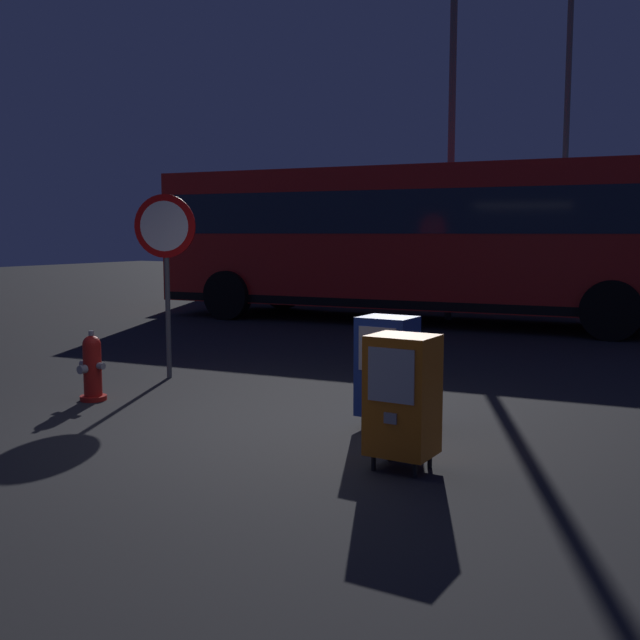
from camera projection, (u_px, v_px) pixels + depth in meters
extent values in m
plane|color=#262628|center=(223.00, 430.00, 6.86)|extent=(60.00, 60.00, 0.00)
cylinder|color=red|center=(93.00, 398.00, 8.08)|extent=(0.28, 0.28, 0.05)
cylinder|color=red|center=(92.00, 370.00, 8.04)|extent=(0.19, 0.19, 0.55)
sphere|color=red|center=(92.00, 344.00, 8.01)|extent=(0.19, 0.19, 0.19)
cylinder|color=gray|center=(91.00, 333.00, 8.00)|extent=(0.06, 0.06, 0.05)
cylinder|color=gray|center=(82.00, 369.00, 7.92)|extent=(0.09, 0.08, 0.09)
cylinder|color=gray|center=(84.00, 364.00, 8.10)|extent=(0.07, 0.07, 0.07)
cylinder|color=gray|center=(101.00, 366.00, 7.97)|extent=(0.07, 0.07, 0.07)
cylinder|color=black|center=(373.00, 463.00, 5.69)|extent=(0.04, 0.04, 0.12)
cylinder|color=black|center=(415.00, 470.00, 5.52)|extent=(0.04, 0.04, 0.12)
cylinder|color=black|center=(390.00, 453.00, 5.93)|extent=(0.04, 0.04, 0.12)
cylinder|color=black|center=(430.00, 460.00, 5.76)|extent=(0.04, 0.04, 0.12)
cube|color=orange|center=(403.00, 395.00, 5.66)|extent=(0.48, 0.40, 0.90)
cube|color=#B2B7BF|center=(391.00, 376.00, 5.47)|extent=(0.36, 0.01, 0.40)
cube|color=gray|center=(390.00, 418.00, 5.50)|extent=(0.10, 0.02, 0.08)
cylinder|color=black|center=(363.00, 422.00, 6.91)|extent=(0.04, 0.04, 0.12)
cylinder|color=black|center=(397.00, 427.00, 6.74)|extent=(0.04, 0.04, 0.12)
cylinder|color=black|center=(377.00, 416.00, 7.15)|extent=(0.04, 0.04, 0.12)
cylinder|color=black|center=(410.00, 420.00, 6.98)|extent=(0.04, 0.04, 0.12)
cube|color=navy|center=(387.00, 366.00, 6.89)|extent=(0.48, 0.40, 0.90)
cube|color=#B2B7BF|center=(377.00, 349.00, 6.69)|extent=(0.36, 0.01, 0.40)
cube|color=gray|center=(377.00, 385.00, 6.73)|extent=(0.10, 0.02, 0.08)
cylinder|color=#4C4F54|center=(167.00, 288.00, 9.20)|extent=(0.06, 0.06, 2.20)
cylinder|color=red|center=(165.00, 226.00, 9.09)|extent=(0.71, 0.31, 0.76)
cylinder|color=white|center=(164.00, 226.00, 9.08)|extent=(0.56, 0.23, 0.60)
cube|color=black|center=(404.00, 374.00, 9.49)|extent=(0.36, 0.36, 0.03)
cone|color=orange|center=(404.00, 353.00, 9.46)|extent=(0.28, 0.28, 0.50)
cylinder|color=white|center=(404.00, 349.00, 9.45)|extent=(0.17, 0.17, 0.06)
cube|color=red|center=(420.00, 237.00, 14.99)|extent=(10.71, 3.63, 2.65)
cube|color=#1E2838|center=(420.00, 213.00, 14.93)|extent=(10.09, 3.58, 0.80)
cube|color=black|center=(419.00, 299.00, 15.13)|extent=(10.50, 3.62, 0.16)
cylinder|color=black|center=(611.00, 310.00, 12.47)|extent=(1.02, 0.39, 1.00)
cylinder|color=black|center=(620.00, 298.00, 14.73)|extent=(1.02, 0.39, 1.00)
cylinder|color=black|center=(227.00, 295.00, 15.51)|extent=(1.02, 0.39, 1.00)
cylinder|color=black|center=(284.00, 287.00, 17.77)|extent=(1.02, 0.39, 1.00)
cube|color=#4C5156|center=(403.00, 236.00, 19.78)|extent=(10.69, 3.49, 2.65)
cube|color=#1E2838|center=(403.00, 218.00, 19.73)|extent=(10.07, 3.45, 0.80)
cube|color=black|center=(403.00, 283.00, 19.93)|extent=(10.48, 3.48, 0.16)
cylinder|color=black|center=(538.00, 289.00, 17.23)|extent=(1.02, 0.37, 1.00)
cylinder|color=black|center=(555.00, 282.00, 19.48)|extent=(1.02, 0.37, 1.00)
cylinder|color=black|center=(257.00, 280.00, 20.36)|extent=(1.02, 0.37, 1.00)
cylinder|color=black|center=(299.00, 275.00, 22.60)|extent=(1.02, 0.37, 1.00)
cylinder|color=#4C4F54|center=(451.00, 137.00, 15.11)|extent=(0.14, 0.14, 7.32)
cylinder|color=#4C4F54|center=(566.00, 148.00, 18.11)|extent=(0.14, 0.14, 7.53)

